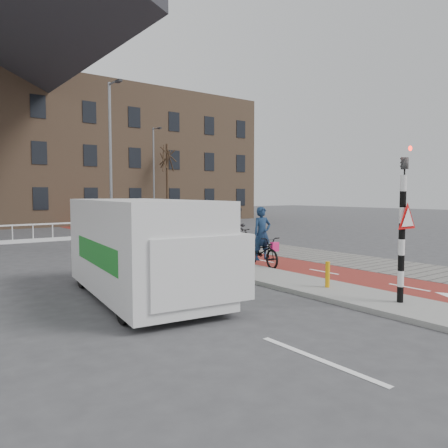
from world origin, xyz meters
TOP-DOWN VIEW (x-y plane):
  - ground at (0.00, 0.00)m, footprint 120.00×120.00m
  - bike_lane at (1.50, 10.00)m, footprint 2.50×60.00m
  - sidewalk at (4.30, 10.00)m, footprint 3.00×60.00m
  - curb_island at (-0.70, 4.00)m, footprint 1.80×16.00m
  - traffic_signal at (-0.60, -2.02)m, footprint 0.80×0.80m
  - bollard at (-0.68, 0.03)m, footprint 0.12×0.12m
  - cyclist_near at (0.55, 3.99)m, footprint 1.06×2.14m
  - cyclist_far at (2.09, 7.23)m, footprint 0.99×1.93m
  - van at (-4.91, 2.36)m, footprint 2.94×5.89m
  - railing at (-5.00, 17.00)m, footprint 28.00×0.10m
  - tree_right at (8.93, 25.54)m, footprint 0.21×0.21m
  - streetlight_near at (-2.20, 10.76)m, footprint 0.12×0.12m
  - streetlight_right at (5.75, 21.93)m, footprint 0.12×0.12m

SIDE VIEW (x-z plane):
  - ground at x=0.00m, z-range 0.00..0.00m
  - bike_lane at x=1.50m, z-range 0.00..0.01m
  - sidewalk at x=4.30m, z-range 0.00..0.01m
  - curb_island at x=-0.70m, z-range 0.00..0.12m
  - railing at x=-5.00m, z-range -0.19..0.80m
  - bollard at x=-0.68m, z-range 0.12..0.80m
  - cyclist_near at x=0.55m, z-range -0.34..1.77m
  - cyclist_far at x=2.09m, z-range -0.16..1.83m
  - van at x=-4.91m, z-range 0.06..2.50m
  - traffic_signal at x=-0.60m, z-range 0.15..3.83m
  - tree_right at x=8.93m, z-range 0.00..6.79m
  - streetlight_near at x=-2.20m, z-range 0.00..7.34m
  - streetlight_right at x=5.75m, z-range 0.00..7.45m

